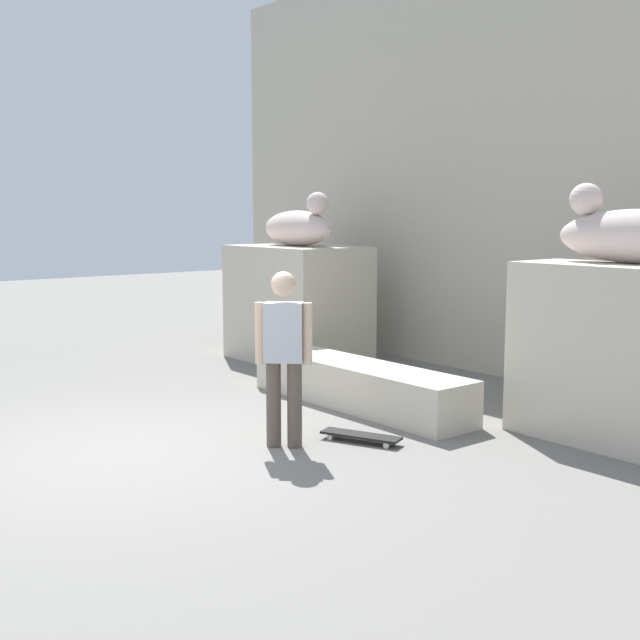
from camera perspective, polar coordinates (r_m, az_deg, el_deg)
The scene contains 11 objects.
ground_plane at distance 7.67m, azimuth -13.55°, elevation -9.22°, with size 40.00×40.00×0.00m, color slate.
facade_wall at distance 11.08m, azimuth 14.33°, elevation 11.35°, with size 11.90×0.60×5.91m, color #B9B2A0.
pedestal_left at distance 11.82m, azimuth -1.64°, elevation 1.17°, with size 2.03×1.34×1.73m, color beige.
pedestal_right at distance 8.24m, azimuth 21.63°, elevation -2.21°, with size 2.03×1.34×1.73m, color beige.
statue_reclining_left at distance 11.72m, azimuth -1.57°, elevation 6.73°, with size 1.65×0.71×0.78m.
statue_reclining_right at distance 8.15m, azimuth 21.79°, elevation 5.78°, with size 1.66×0.77×0.78m.
ledge_block at distance 9.13m, azimuth 2.74°, elevation -4.66°, with size 3.10×0.69×0.50m, color beige.
skater at distance 7.43m, azimuth -2.62°, elevation -2.25°, with size 0.40×0.41×1.67m.
skateboard at distance 7.76m, azimuth 2.96°, elevation -8.31°, with size 0.81×0.50×0.08m.
bottle_brown at distance 10.04m, azimuth -1.90°, elevation -1.35°, with size 0.08×0.08×0.30m.
bottle_green at distance 10.19m, azimuth -2.31°, elevation -1.16°, with size 0.06×0.06×0.32m.
Camera 1 is at (6.67, -3.09, 2.20)m, focal length 44.46 mm.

